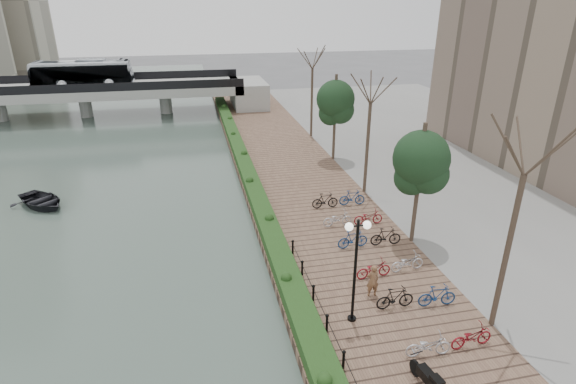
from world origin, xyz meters
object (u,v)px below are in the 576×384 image
object	(u,v)px
boat	(41,201)
motorcycle	(428,377)
pedestrian	(373,281)
lamppost	(357,249)

from	to	relation	value
boat	motorcycle	bearing A→B (deg)	-91.63
pedestrian	motorcycle	bearing A→B (deg)	90.83
motorcycle	pedestrian	world-z (taller)	pedestrian
lamppost	pedestrian	xyz separation A→B (m)	(1.40, 1.36, -2.53)
motorcycle	lamppost	bearing A→B (deg)	99.00
lamppost	boat	world-z (taller)	lamppost
lamppost	motorcycle	xyz separation A→B (m)	(1.22, -3.89, -2.80)
motorcycle	pedestrian	xyz separation A→B (m)	(0.18, 5.25, 0.28)
motorcycle	boat	world-z (taller)	motorcycle
motorcycle	pedestrian	size ratio (longest dim) A/B	1.02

